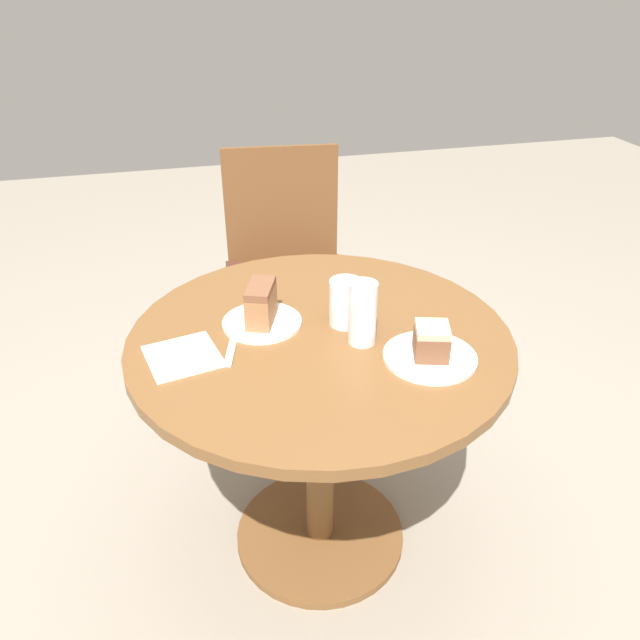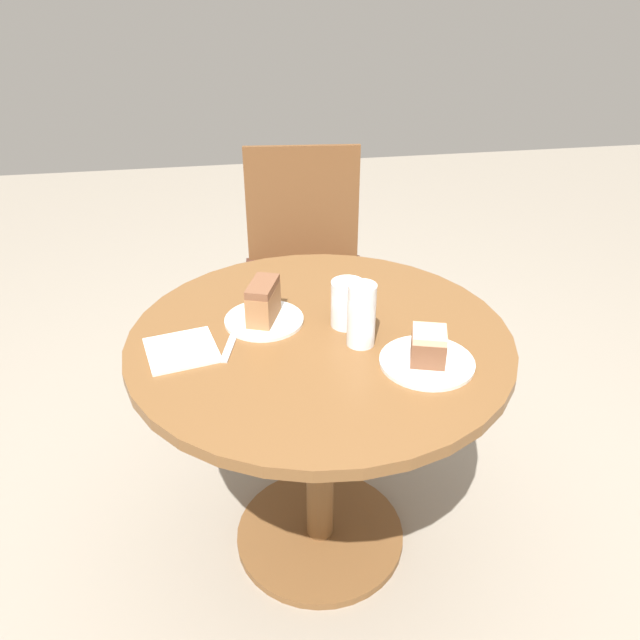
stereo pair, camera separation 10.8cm
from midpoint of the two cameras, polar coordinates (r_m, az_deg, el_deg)
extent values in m
plane|color=gray|center=(2.03, 1.62, -19.18)|extent=(8.00, 8.00, 0.00)
cylinder|color=brown|center=(2.02, 1.62, -18.95)|extent=(0.51, 0.51, 0.03)
cylinder|color=brown|center=(1.77, 1.79, -11.53)|extent=(0.08, 0.08, 0.68)
cylinder|color=brown|center=(1.56, 2.00, -1.79)|extent=(0.95, 0.95, 0.03)
cylinder|color=brown|center=(2.34, -4.90, -4.09)|extent=(0.04, 0.04, 0.45)
cylinder|color=brown|center=(2.36, 5.36, -3.72)|extent=(0.04, 0.04, 0.45)
cylinder|color=brown|center=(2.65, -4.82, 0.50)|extent=(0.04, 0.04, 0.45)
cylinder|color=brown|center=(2.67, 4.21, 0.78)|extent=(0.04, 0.04, 0.45)
cube|color=#47281E|center=(2.38, -0.03, 3.42)|extent=(0.50, 0.46, 0.03)
cube|color=brown|center=(2.46, -0.33, 10.52)|extent=(0.44, 0.07, 0.46)
cylinder|color=white|center=(1.60, -3.20, -0.04)|extent=(0.20, 0.20, 0.01)
cylinder|color=white|center=(1.47, 11.85, -3.83)|extent=(0.22, 0.22, 0.01)
cube|color=#9E6B42|center=(1.57, -3.24, 1.39)|extent=(0.10, 0.13, 0.08)
cube|color=brown|center=(1.55, -3.30, 3.04)|extent=(0.10, 0.13, 0.02)
cube|color=brown|center=(1.45, 12.00, -2.64)|extent=(0.10, 0.10, 0.06)
cube|color=beige|center=(1.42, 12.17, -1.32)|extent=(0.10, 0.10, 0.02)
cylinder|color=silver|center=(1.49, 5.85, -0.60)|extent=(0.06, 0.06, 0.10)
cylinder|color=white|center=(1.48, 5.92, 0.42)|extent=(0.07, 0.07, 0.16)
cylinder|color=silver|center=(1.57, 4.48, 1.03)|extent=(0.07, 0.07, 0.09)
cylinder|color=white|center=(1.56, 4.50, 1.47)|extent=(0.08, 0.08, 0.12)
cube|color=white|center=(1.50, -10.52, -2.77)|extent=(0.19, 0.19, 0.01)
cube|color=silver|center=(1.52, -6.12, -2.11)|extent=(0.06, 0.17, 0.00)
camera|label=1|loc=(0.05, -87.96, 1.20)|focal=35.00mm
camera|label=2|loc=(0.05, 92.04, -1.20)|focal=35.00mm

